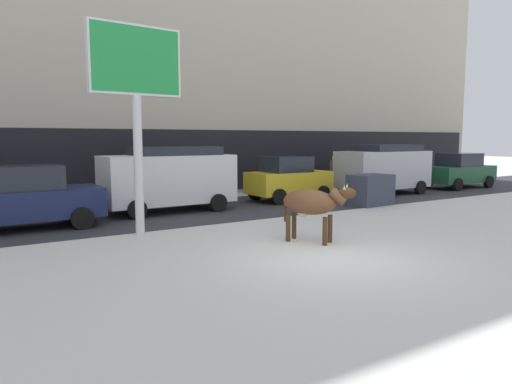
% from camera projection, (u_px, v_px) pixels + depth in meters
% --- Properties ---
extents(ground_plane, '(120.00, 120.00, 0.00)m').
position_uv_depth(ground_plane, '(328.00, 258.00, 10.33)').
color(ground_plane, silver).
extents(road_strip, '(60.00, 5.60, 0.01)m').
position_uv_depth(road_strip, '(185.00, 212.00, 16.79)').
color(road_strip, '#333338').
rests_on(road_strip, ground).
extents(building_facade, '(44.00, 6.10, 13.00)m').
position_uv_depth(building_facade, '(122.00, 55.00, 21.91)').
color(building_facade, '#BCB29E').
rests_on(building_facade, ground).
extents(cow_brown, '(1.31, 1.85, 1.54)m').
position_uv_depth(cow_brown, '(312.00, 203.00, 11.76)').
color(cow_brown, brown).
rests_on(cow_brown, ground).
extents(billboard, '(2.53, 0.41, 5.56)m').
position_uv_depth(billboard, '(136.00, 73.00, 12.31)').
color(billboard, silver).
rests_on(billboard, ground).
extents(car_navy_sedan, '(4.22, 2.02, 1.84)m').
position_uv_depth(car_navy_sedan, '(25.00, 198.00, 13.43)').
color(car_navy_sedan, '#19234C').
rests_on(car_navy_sedan, ground).
extents(car_white_van, '(4.62, 2.16, 2.32)m').
position_uv_depth(car_white_van, '(169.00, 177.00, 16.71)').
color(car_white_van, white).
rests_on(car_white_van, ground).
extents(car_yellow_hatchback, '(3.52, 1.95, 1.86)m').
position_uv_depth(car_yellow_hatchback, '(288.00, 179.00, 19.73)').
color(car_yellow_hatchback, gold).
rests_on(car_yellow_hatchback, ground).
extents(car_silver_van, '(4.62, 2.16, 2.32)m').
position_uv_depth(car_silver_van, '(384.00, 168.00, 21.92)').
color(car_silver_van, '#B7BABF').
rests_on(car_silver_van, ground).
extents(car_darkgreen_sedan, '(4.22, 2.02, 1.84)m').
position_uv_depth(car_darkgreen_sedan, '(459.00, 171.00, 24.83)').
color(car_darkgreen_sedan, '#194C2D').
rests_on(car_darkgreen_sedan, ground).
extents(pedestrian_near_billboard, '(0.36, 0.24, 1.73)m').
position_uv_depth(pedestrian_near_billboard, '(334.00, 172.00, 24.13)').
color(pedestrian_near_billboard, '#282833').
rests_on(pedestrian_near_billboard, ground).
extents(pedestrian_by_cars, '(0.36, 0.24, 1.73)m').
position_uv_depth(pedestrian_by_cars, '(336.00, 172.00, 24.22)').
color(pedestrian_by_cars, '#282833').
rests_on(pedestrian_by_cars, ground).
extents(pedestrian_far_left, '(0.36, 0.24, 1.73)m').
position_uv_depth(pedestrian_far_left, '(281.00, 175.00, 22.35)').
color(pedestrian_far_left, '#282833').
rests_on(pedestrian_far_left, ground).
extents(dumpster, '(1.79, 1.24, 1.20)m').
position_uv_depth(dumpster, '(370.00, 190.00, 18.44)').
color(dumpster, '#383D4C').
rests_on(dumpster, ground).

